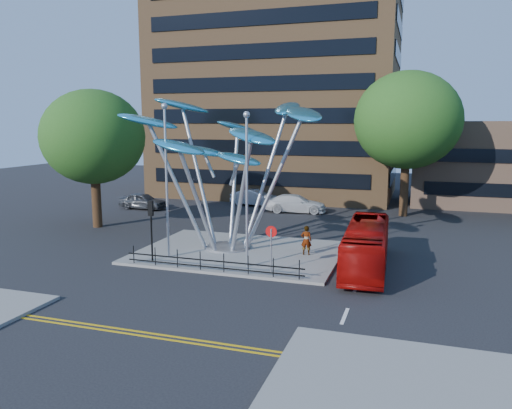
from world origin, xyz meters
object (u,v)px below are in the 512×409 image
(leaf_sculpture, at_px, (227,139))
(parked_car_left, at_px, (143,201))
(tree_right, at_px, (407,120))
(parked_car_right, at_px, (296,204))
(street_lamp_right, at_px, (247,176))
(red_bus, at_px, (366,246))
(street_lamp_left, at_px, (166,168))
(pedestrian, at_px, (306,240))
(traffic_light_island, at_px, (151,218))
(parked_car_mid, at_px, (255,198))
(no_entry_sign_island, at_px, (271,241))
(tree_left, at_px, (93,137))

(leaf_sculpture, relative_size, parked_car_left, 2.89)
(tree_right, xyz_separation_m, parked_car_right, (-9.11, -1.18, -7.26))
(street_lamp_right, distance_m, red_bus, 7.51)
(parked_car_right, bearing_deg, tree_right, -90.03)
(leaf_sculpture, relative_size, street_lamp_left, 1.45)
(pedestrian, bearing_deg, traffic_light_island, 22.43)
(street_lamp_right, xyz_separation_m, parked_car_mid, (-6.11, 20.00, -4.32))
(street_lamp_left, relative_size, parked_car_left, 2.00)
(pedestrian, relative_size, parked_car_right, 0.32)
(tree_right, xyz_separation_m, leaf_sculpture, (-10.07, -15.32, -1.16))
(leaf_sculpture, distance_m, street_lamp_right, 4.83)
(leaf_sculpture, relative_size, no_entry_sign_island, 5.19)
(leaf_sculpture, distance_m, no_entry_sign_island, 7.71)
(leaf_sculpture, distance_m, traffic_light_island, 6.65)
(traffic_light_island, distance_m, pedestrian, 9.06)
(no_entry_sign_island, distance_m, red_bus, 5.33)
(red_bus, bearing_deg, no_entry_sign_island, -152.68)
(leaf_sculpture, distance_m, parked_car_right, 15.43)
(no_entry_sign_island, height_order, parked_car_left, no_entry_sign_island)
(no_entry_sign_island, xyz_separation_m, pedestrian, (1.00, 3.93, -0.79))
(tree_right, relative_size, parked_car_left, 2.75)
(street_lamp_left, bearing_deg, red_bus, 8.46)
(traffic_light_island, height_order, pedestrian, traffic_light_island)
(street_lamp_left, xyz_separation_m, no_entry_sign_island, (6.50, -0.98, -3.54))
(tree_left, distance_m, traffic_light_island, 12.44)
(tree_right, height_order, parked_car_right, tree_right)
(tree_right, bearing_deg, red_bus, -94.75)
(tree_right, xyz_separation_m, street_lamp_left, (-12.50, -18.50, -2.68))
(street_lamp_right, height_order, no_entry_sign_island, street_lamp_right)
(street_lamp_right, height_order, red_bus, street_lamp_right)
(red_bus, relative_size, parked_car_mid, 1.95)
(pedestrian, bearing_deg, street_lamp_right, 50.22)
(street_lamp_left, xyz_separation_m, parked_car_mid, (-1.11, 19.50, -4.58))
(street_lamp_right, relative_size, pedestrian, 4.76)
(tree_left, height_order, leaf_sculpture, tree_left)
(street_lamp_left, relative_size, street_lamp_right, 1.06)
(street_lamp_left, bearing_deg, parked_car_mid, 93.26)
(tree_left, distance_m, parked_car_left, 10.14)
(street_lamp_left, relative_size, pedestrian, 5.04)
(street_lamp_right, bearing_deg, pedestrian, 54.06)
(parked_car_mid, bearing_deg, pedestrian, -145.20)
(no_entry_sign_island, bearing_deg, street_lamp_right, 162.13)
(tree_left, height_order, no_entry_sign_island, tree_left)
(no_entry_sign_island, distance_m, parked_car_mid, 21.88)
(tree_right, distance_m, tree_left, 25.09)
(traffic_light_island, xyz_separation_m, red_bus, (11.60, 2.65, -1.34))
(leaf_sculpture, relative_size, red_bus, 1.39)
(street_lamp_right, relative_size, traffic_light_island, 2.42)
(tree_right, height_order, tree_left, tree_right)
(street_lamp_right, xyz_separation_m, traffic_light_island, (-5.50, -0.50, -2.48))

